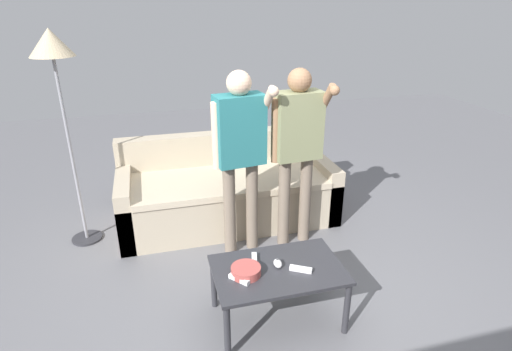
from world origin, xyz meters
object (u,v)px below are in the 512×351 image
at_px(game_remote_wand_far, 239,279).
at_px(game_remote_nunchuk, 278,263).
at_px(game_remote_wand_near, 254,260).
at_px(game_remote_wand_spare, 301,269).
at_px(coffee_table, 278,275).
at_px(couch, 227,191).
at_px(floor_lamp, 54,60).
at_px(player_center, 240,144).
at_px(player_right, 297,139).
at_px(snack_bowl, 246,271).

bearing_deg(game_remote_wand_far, game_remote_nunchuk, 16.56).
relative_size(game_remote_wand_near, game_remote_wand_spare, 1.04).
bearing_deg(coffee_table, couch, 91.61).
bearing_deg(floor_lamp, couch, 3.14).
relative_size(player_center, game_remote_wand_far, 11.64).
relative_size(coffee_table, player_right, 0.55).
relative_size(floor_lamp, player_right, 1.19).
bearing_deg(game_remote_wand_far, game_remote_wand_near, 50.24).
bearing_deg(game_remote_wand_spare, floor_lamp, 135.24).
height_order(couch, snack_bowl, couch).
bearing_deg(player_right, game_remote_wand_far, -126.67).
height_order(coffee_table, player_center, player_center).
bearing_deg(game_remote_wand_far, game_remote_wand_spare, -0.50).
height_order(game_remote_nunchuk, game_remote_wand_spare, game_remote_nunchuk).
bearing_deg(player_center, game_remote_wand_spare, -80.04).
height_order(player_center, game_remote_wand_spare, player_center).
bearing_deg(player_right, coffee_table, -116.21).
relative_size(coffee_table, game_remote_wand_far, 6.37).
xyz_separation_m(game_remote_nunchuk, game_remote_wand_spare, (0.14, -0.09, -0.01)).
height_order(snack_bowl, game_remote_wand_spare, snack_bowl).
relative_size(floor_lamp, game_remote_wand_far, 13.77).
xyz_separation_m(coffee_table, player_center, (-0.04, 0.95, 0.65)).
xyz_separation_m(game_remote_wand_far, game_remote_wand_spare, (0.43, -0.00, -0.00)).
height_order(player_right, game_remote_wand_spare, player_right).
distance_m(snack_bowl, game_remote_wand_near, 0.16).
bearing_deg(coffee_table, player_right, 63.79).
relative_size(snack_bowl, game_remote_wand_spare, 1.35).
height_order(couch, player_center, player_center).
bearing_deg(player_center, game_remote_wand_near, -96.81).
bearing_deg(game_remote_wand_near, snack_bowl, -125.98).
bearing_deg(game_remote_wand_spare, game_remote_nunchuk, 146.29).
bearing_deg(floor_lamp, coffee_table, -46.14).
distance_m(coffee_table, game_remote_wand_far, 0.31).
distance_m(game_remote_wand_near, game_remote_wand_far, 0.24).
height_order(floor_lamp, player_right, floor_lamp).
relative_size(couch, game_remote_wand_far, 15.35).
relative_size(floor_lamp, game_remote_wand_near, 12.39).
height_order(snack_bowl, game_remote_wand_far, snack_bowl).
xyz_separation_m(game_remote_nunchuk, player_right, (0.47, 0.94, 0.56)).
relative_size(coffee_table, floor_lamp, 0.46).
bearing_deg(snack_bowl, player_right, 54.03).
bearing_deg(game_remote_nunchuk, player_center, 92.63).
relative_size(game_remote_wand_near, game_remote_wand_far, 1.11).
height_order(snack_bowl, player_right, player_right).
height_order(couch, game_remote_nunchuk, couch).
bearing_deg(coffee_table, player_center, 92.34).
bearing_deg(player_right, snack_bowl, -125.97).
relative_size(floor_lamp, game_remote_wand_spare, 12.90).
distance_m(couch, floor_lamp, 1.97).
relative_size(snack_bowl, floor_lamp, 0.10).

